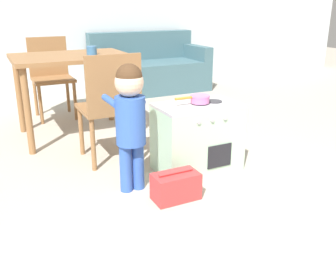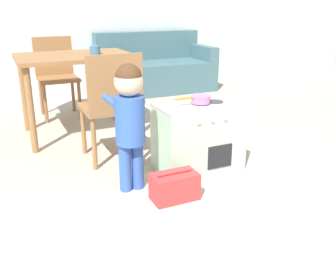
# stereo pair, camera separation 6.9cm
# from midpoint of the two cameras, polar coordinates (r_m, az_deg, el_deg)

# --- Properties ---
(ground_plane) EXTENTS (16.00, 16.00, 0.00)m
(ground_plane) POSITION_cam_midpoint_polar(r_m,az_deg,el_deg) (2.11, 16.00, -16.90)
(ground_plane) COLOR #B2A899
(play_kitchen) EXTENTS (0.61, 0.38, 0.52)m
(play_kitchen) POSITION_cam_midpoint_polar(r_m,az_deg,el_deg) (2.79, 5.31, -1.27)
(play_kitchen) COLOR #B2DBB7
(play_kitchen) RESTS_ON ground_plane
(toy_pot) EXTENTS (0.27, 0.14, 0.06)m
(toy_pot) POSITION_cam_midpoint_polar(r_m,az_deg,el_deg) (2.72, 5.68, 4.64)
(toy_pot) COLOR pink
(toy_pot) RESTS_ON play_kitchen
(child_figure) EXTENTS (0.22, 0.35, 0.85)m
(child_figure) POSITION_cam_midpoint_polar(r_m,az_deg,el_deg) (2.40, -5.08, 2.60)
(child_figure) COLOR #335BB7
(child_figure) RESTS_ON ground_plane
(toy_basket) EXTENTS (0.30, 0.17, 0.19)m
(toy_basket) POSITION_cam_midpoint_polar(r_m,az_deg,el_deg) (2.42, 1.83, -8.74)
(toy_basket) COLOR #D13838
(toy_basket) RESTS_ON ground_plane
(dining_table) EXTENTS (1.03, 0.77, 0.76)m
(dining_table) POSITION_cam_midpoint_polar(r_m,az_deg,el_deg) (3.58, -13.38, 9.19)
(dining_table) COLOR olive
(dining_table) RESTS_ON ground_plane
(dining_chair_near) EXTENTS (0.42, 0.42, 0.86)m
(dining_chair_near) POSITION_cam_midpoint_polar(r_m,az_deg,el_deg) (2.90, -7.93, 3.74)
(dining_chair_near) COLOR olive
(dining_chair_near) RESTS_ON ground_plane
(dining_chair_far) EXTENTS (0.42, 0.42, 0.86)m
(dining_chair_far) POSITION_cam_midpoint_polar(r_m,az_deg,el_deg) (4.33, -16.17, 8.04)
(dining_chair_far) COLOR olive
(dining_chair_far) RESTS_ON ground_plane
(couch) EXTENTS (1.59, 0.84, 0.82)m
(couch) POSITION_cam_midpoint_polar(r_m,az_deg,el_deg) (5.49, -1.73, 9.07)
(couch) COLOR #426670
(couch) RESTS_ON ground_plane
(cup_on_table) EXTENTS (0.09, 0.09, 0.08)m
(cup_on_table) POSITION_cam_midpoint_polar(r_m,az_deg,el_deg) (3.54, -10.48, 11.74)
(cup_on_table) COLOR teal
(cup_on_table) RESTS_ON dining_table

